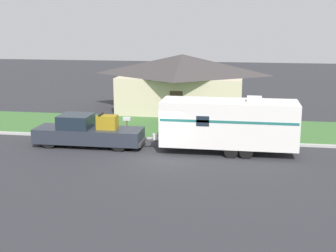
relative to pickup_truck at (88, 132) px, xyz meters
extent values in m
plane|color=#2D2D33|center=(4.46, -1.74, -0.84)|extent=(120.00, 120.00, 0.00)
cube|color=#ADADA8|center=(4.46, 2.01, -0.77)|extent=(80.00, 0.30, 0.14)
cube|color=#3D6B33|center=(4.46, 5.66, -0.83)|extent=(80.00, 7.00, 0.03)
cube|color=beige|center=(4.02, 12.36, 0.63)|extent=(9.77, 7.08, 2.94)
pyramid|color=#3D3838|center=(4.02, 12.36, 2.93)|extent=(10.55, 7.65, 1.65)
cube|color=#4C3828|center=(4.02, 8.85, 0.21)|extent=(1.00, 0.06, 2.10)
cylinder|color=black|center=(-2.09, -0.80, -0.39)|extent=(0.91, 0.28, 0.91)
cylinder|color=black|center=(-2.09, 0.80, -0.39)|extent=(0.91, 0.28, 0.91)
cylinder|color=black|center=(2.11, -0.80, -0.39)|extent=(0.91, 0.28, 0.91)
cylinder|color=black|center=(2.11, 0.80, -0.39)|extent=(0.91, 0.28, 0.91)
cube|color=#282D38|center=(-1.34, 0.00, -0.17)|extent=(3.55, 1.96, 0.84)
cube|color=#19232D|center=(-0.70, 0.00, 0.65)|extent=(1.85, 1.81, 0.79)
cube|color=#282D38|center=(1.85, 0.00, -0.17)|extent=(2.82, 1.96, 0.84)
cube|color=#333333|center=(3.32, 0.00, -0.47)|extent=(0.12, 1.77, 0.20)
cube|color=olive|center=(1.23, 0.00, 0.65)|extent=(1.15, 0.83, 0.80)
cube|color=black|center=(0.86, 0.00, 1.13)|extent=(0.10, 0.91, 0.08)
cylinder|color=black|center=(8.47, -1.09, -0.48)|extent=(0.74, 0.22, 0.74)
cylinder|color=black|center=(8.47, 1.09, -0.48)|extent=(0.74, 0.22, 0.74)
cylinder|color=black|center=(9.28, -1.09, -0.48)|extent=(0.74, 0.22, 0.74)
cylinder|color=black|center=(9.28, 1.09, -0.48)|extent=(0.74, 0.22, 0.74)
cube|color=silver|center=(8.27, 0.00, 0.86)|extent=(7.55, 2.47, 2.50)
cube|color=#1E6660|center=(8.27, -1.24, 1.17)|extent=(7.39, 0.01, 0.14)
cube|color=#383838|center=(4.00, 0.00, -0.34)|extent=(0.99, 0.12, 0.10)
cylinder|color=silver|center=(4.05, 0.00, -0.11)|extent=(0.28, 0.28, 0.36)
cube|color=silver|center=(9.63, 0.00, 2.25)|extent=(0.80, 0.68, 0.28)
cube|color=#19232D|center=(6.91, -1.24, 1.17)|extent=(0.70, 0.01, 0.56)
cylinder|color=brown|center=(1.68, 2.84, -0.34)|extent=(0.09, 0.09, 1.01)
cube|color=silver|center=(1.68, 2.84, 0.28)|extent=(0.48, 0.20, 0.22)
camera|label=1|loc=(9.00, -25.74, 6.49)|focal=50.00mm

